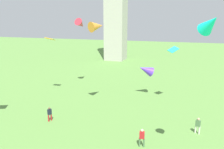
{
  "coord_description": "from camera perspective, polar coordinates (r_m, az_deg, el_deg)",
  "views": [
    {
      "loc": [
        8.67,
        -0.84,
        10.56
      ],
      "look_at": [
        0.64,
        21.78,
        4.62
      ],
      "focal_mm": 34.01,
      "sensor_mm": 36.0,
      "label": 1
    }
  ],
  "objects": [
    {
      "name": "kite_flying_3",
      "position": [
        30.86,
        9.04,
        1.26
      ],
      "size": [
        2.72,
        2.35,
        2.04
      ],
      "rotation": [
        0.0,
        0.0,
        5.22
      ],
      "color": "#6337E4"
    },
    {
      "name": "person_2",
      "position": [
        24.47,
        -16.42,
        -9.95
      ],
      "size": [
        0.36,
        0.48,
        1.59
      ],
      "rotation": [
        0.0,
        0.0,
        4.4
      ],
      "color": "red",
      "rests_on": "ground_plane"
    },
    {
      "name": "kite_flying_1",
      "position": [
        31.64,
        -16.36,
        9.19
      ],
      "size": [
        1.47,
        1.09,
        0.53
      ],
      "rotation": [
        0.0,
        0.0,
        0.16
      ],
      "color": "gold"
    },
    {
      "name": "kite_flying_5",
      "position": [
        25.04,
        -4.1,
        12.8
      ],
      "size": [
        1.92,
        2.18,
        1.39
      ],
      "rotation": [
        0.0,
        0.0,
        2.66
      ],
      "color": "orange"
    },
    {
      "name": "person_3",
      "position": [
        22.59,
        22.08,
        -12.41
      ],
      "size": [
        0.49,
        0.39,
        1.65
      ],
      "rotation": [
        0.0,
        0.0,
        5.9
      ],
      "color": "silver",
      "rests_on": "ground_plane"
    },
    {
      "name": "kite_flying_2",
      "position": [
        34.85,
        -8.42,
        13.26
      ],
      "size": [
        1.28,
        2.14,
        1.89
      ],
      "rotation": [
        0.0,
        0.0,
        3.13
      ],
      "color": "#C52B3B"
    },
    {
      "name": "kite_flying_6",
      "position": [
        14.0,
        24.89,
        12.28
      ],
      "size": [
        1.58,
        1.81,
        1.47
      ],
      "rotation": [
        0.0,
        0.0,
        0.53
      ],
      "color": "#10F0DC"
    },
    {
      "name": "kite_flying_0",
      "position": [
        28.04,
        16.16,
        6.46
      ],
      "size": [
        1.45,
        1.36,
        0.77
      ],
      "rotation": [
        0.0,
        0.0,
        3.96
      ],
      "color": "#20F1C1"
    },
    {
      "name": "person_1",
      "position": [
        19.22,
        8.04,
        -16.25
      ],
      "size": [
        0.52,
        0.32,
        1.68
      ],
      "rotation": [
        0.0,
        0.0,
        0.16
      ],
      "color": "#51754C",
      "rests_on": "ground_plane"
    }
  ]
}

